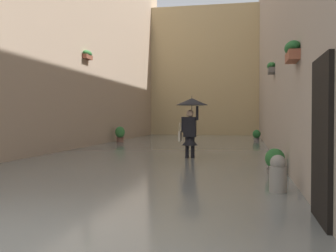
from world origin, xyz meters
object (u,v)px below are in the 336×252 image
Objects in this scene: person_wading at (191,116)px; potted_plant_far_left at (257,136)px; potted_plant_near_left at (275,163)px; mooring_bollard at (278,179)px; potted_plant_near_right at (120,135)px.

person_wading is 2.75× the size of potted_plant_far_left.
potted_plant_near_left is 0.92× the size of mooring_bollard.
potted_plant_near_right reaches higher than potted_plant_far_left.
mooring_bollard is at bearing 118.90° from potted_plant_near_right.
mooring_bollard reaches higher than potted_plant_far_left.
person_wading is at bearing -52.64° from potted_plant_near_left.
person_wading is 8.52m from potted_plant_near_right.
person_wading reaches higher than potted_plant_far_left.
person_wading is 4.00m from potted_plant_near_left.
potted_plant_far_left is (-2.28, -9.40, -1.04)m from person_wading.
potted_plant_far_left is at bearing -103.63° from person_wading.
potted_plant_near_right is 1.29× the size of potted_plant_near_left.
person_wading reaches higher than potted_plant_near_left.
mooring_bollard is (0.11, 2.23, -0.01)m from potted_plant_near_left.
potted_plant_near_right reaches higher than mooring_bollard.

